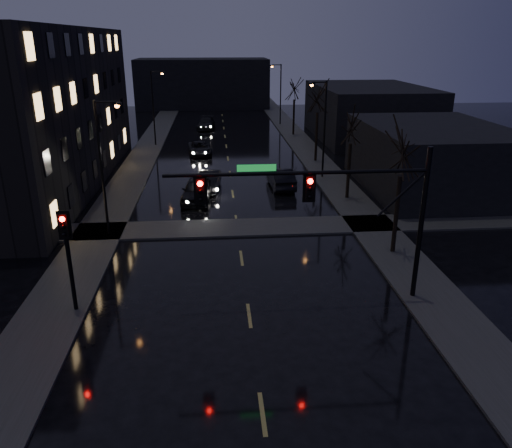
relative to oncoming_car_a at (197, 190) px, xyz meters
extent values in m
cube|color=#2D2D2B|center=(-5.85, 10.59, -0.78)|extent=(3.00, 140.00, 0.12)
cube|color=#2D2D2B|center=(11.15, 10.59, -0.78)|extent=(3.00, 140.00, 0.12)
cube|color=#2D2D2B|center=(2.65, -5.91, -0.78)|extent=(40.00, 3.00, 0.12)
cube|color=black|center=(-13.85, 5.59, 5.16)|extent=(12.00, 30.00, 12.00)
cube|color=black|center=(18.15, 1.59, 1.66)|extent=(10.00, 14.00, 5.00)
cube|color=black|center=(19.65, 23.59, 2.16)|extent=(12.00, 18.00, 6.00)
cube|color=black|center=(-0.35, 53.59, 3.16)|extent=(22.00, 10.00, 8.00)
cylinder|color=black|center=(10.25, -15.41, 2.66)|extent=(0.22, 0.22, 7.00)
cylinder|color=black|center=(4.75, -15.41, 5.16)|extent=(11.00, 0.16, 0.16)
cylinder|color=black|center=(9.25, -15.41, 4.16)|extent=(2.05, 0.10, 2.05)
cube|color=#0C591E|center=(3.05, -15.41, 5.41)|extent=(1.60, 0.04, 0.28)
cube|color=black|center=(0.75, -15.41, 4.51)|extent=(0.35, 0.28, 1.05)
sphere|color=#FF0705|center=(0.75, -15.57, 4.84)|extent=(0.22, 0.22, 0.22)
cube|color=black|center=(5.25, -15.41, 4.51)|extent=(0.35, 0.28, 1.05)
sphere|color=#FF0705|center=(5.25, -15.57, 4.84)|extent=(0.22, 0.22, 0.22)
cylinder|color=black|center=(-4.85, -15.41, 1.36)|extent=(0.18, 0.18, 4.40)
cube|color=black|center=(-4.85, -15.41, 3.16)|extent=(0.35, 0.28, 1.05)
sphere|color=#FF0705|center=(-4.85, -15.57, 3.49)|extent=(0.22, 0.22, 0.22)
cylinder|color=black|center=(11.05, -10.41, 1.36)|extent=(0.24, 0.24, 4.40)
cylinder|color=black|center=(11.05, -0.41, 1.22)|extent=(0.24, 0.24, 4.12)
cylinder|color=black|center=(11.05, 11.59, 1.50)|extent=(0.24, 0.24, 4.68)
cylinder|color=black|center=(11.05, 25.59, 1.31)|extent=(0.24, 0.24, 4.29)
cylinder|color=black|center=(-5.15, -6.41, 3.16)|extent=(0.16, 0.16, 8.00)
cylinder|color=black|center=(-4.55, -6.41, 7.06)|extent=(1.20, 0.10, 0.10)
cube|color=black|center=(-3.95, -6.41, 6.96)|extent=(0.50, 0.25, 0.15)
sphere|color=orange|center=(-3.95, -6.41, 6.86)|extent=(0.28, 0.28, 0.28)
cylinder|color=black|center=(-5.15, 20.59, 3.16)|extent=(0.16, 0.16, 8.00)
cylinder|color=black|center=(-4.55, 20.59, 7.06)|extent=(1.20, 0.10, 0.10)
cube|color=black|center=(-3.95, 20.59, 6.96)|extent=(0.50, 0.25, 0.15)
sphere|color=orange|center=(-3.95, 20.59, 6.86)|extent=(0.28, 0.28, 0.28)
cylinder|color=black|center=(10.45, 5.59, 3.16)|extent=(0.16, 0.16, 8.00)
cylinder|color=black|center=(9.85, 5.59, 7.06)|extent=(1.20, 0.10, 0.10)
cube|color=black|center=(9.25, 5.59, 6.96)|extent=(0.50, 0.25, 0.15)
sphere|color=orange|center=(9.25, 5.59, 6.86)|extent=(0.28, 0.28, 0.28)
cylinder|color=black|center=(10.45, 33.59, 3.16)|extent=(0.16, 0.16, 8.00)
cylinder|color=black|center=(9.85, 33.59, 7.06)|extent=(1.20, 0.10, 0.10)
cube|color=black|center=(9.25, 33.59, 6.96)|extent=(0.50, 0.25, 0.15)
sphere|color=orange|center=(9.25, 33.59, 6.86)|extent=(0.28, 0.28, 0.28)
imported|color=black|center=(0.00, 0.00, 0.00)|extent=(2.48, 5.10, 1.68)
imported|color=black|center=(0.85, 2.82, -0.13)|extent=(1.98, 4.45, 1.42)
imported|color=black|center=(-0.14, 15.69, -0.18)|extent=(2.59, 4.90, 1.31)
imported|color=black|center=(0.33, 31.03, -0.10)|extent=(2.50, 5.26, 1.48)
imported|color=black|center=(6.54, 2.96, -0.05)|extent=(1.89, 4.86, 1.58)
camera|label=1|loc=(1.38, -35.07, 10.34)|focal=35.00mm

